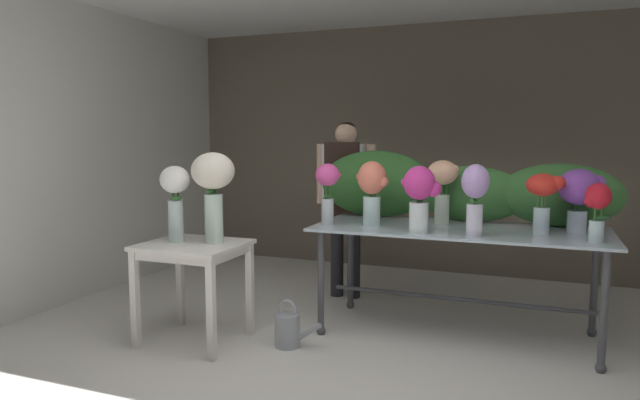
% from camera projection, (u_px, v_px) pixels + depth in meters
% --- Properties ---
extents(ground_plane, '(8.62, 8.62, 0.00)m').
position_uv_depth(ground_plane, '(389.00, 323.00, 4.56)').
color(ground_plane, silver).
extents(wall_back, '(5.80, 0.12, 2.70)m').
position_uv_depth(wall_back, '(436.00, 149.00, 6.22)').
color(wall_back, '#706656').
rests_on(wall_back, ground).
extents(wall_left, '(0.12, 4.04, 2.70)m').
position_uv_depth(wall_left, '(98.00, 151.00, 5.46)').
color(wall_left, silver).
rests_on(wall_left, ground).
extents(display_table_glass, '(2.11, 0.91, 0.83)m').
position_uv_depth(display_table_glass, '(458.00, 243.00, 4.20)').
color(display_table_glass, '#B0C2D0').
rests_on(display_table_glass, ground).
extents(side_table_white, '(0.70, 0.62, 0.73)m').
position_uv_depth(side_table_white, '(193.00, 257.00, 4.09)').
color(side_table_white, silver).
rests_on(side_table_white, ground).
extents(florist, '(0.57, 0.24, 1.62)m').
position_uv_depth(florist, '(345.00, 191.00, 5.19)').
color(florist, '#232328').
rests_on(florist, ground).
extents(foliage_backdrop, '(2.35, 0.30, 0.55)m').
position_uv_depth(foliage_backdrop, '(458.00, 190.00, 4.49)').
color(foliage_backdrop, '#2D6028').
rests_on(foliage_backdrop, display_table_glass).
extents(vase_magenta_snapdragons, '(0.28, 0.22, 0.47)m').
position_uv_depth(vase_magenta_snapdragons, '(420.00, 194.00, 3.96)').
color(vase_magenta_snapdragons, silver).
rests_on(vase_magenta_snapdragons, display_table_glass).
extents(vase_violet_roses, '(0.31, 0.28, 0.45)m').
position_uv_depth(vase_violet_roses, '(579.00, 192.00, 3.95)').
color(vase_violet_roses, silver).
rests_on(vase_violet_roses, display_table_glass).
extents(vase_crimson_lilies, '(0.17, 0.16, 0.38)m').
position_uv_depth(vase_crimson_lilies, '(598.00, 206.00, 3.60)').
color(vase_crimson_lilies, silver).
rests_on(vase_crimson_lilies, display_table_glass).
extents(vase_fuchsia_hydrangea, '(0.19, 0.18, 0.47)m').
position_uv_depth(vase_fuchsia_hydrangea, '(328.00, 186.00, 4.32)').
color(vase_fuchsia_hydrangea, silver).
rests_on(vase_fuchsia_hydrangea, display_table_glass).
extents(vase_coral_anemones, '(0.27, 0.22, 0.49)m').
position_uv_depth(vase_coral_anemones, '(372.00, 188.00, 4.27)').
color(vase_coral_anemones, silver).
rests_on(vase_coral_anemones, display_table_glass).
extents(vase_lilac_peonies, '(0.19, 0.19, 0.49)m').
position_uv_depth(vase_lilac_peonies, '(475.00, 194.00, 3.80)').
color(vase_lilac_peonies, silver).
rests_on(vase_lilac_peonies, display_table_glass).
extents(vase_scarlet_ranunculus, '(0.25, 0.22, 0.42)m').
position_uv_depth(vase_scarlet_ranunculus, '(544.00, 195.00, 3.89)').
color(vase_scarlet_ranunculus, silver).
rests_on(vase_scarlet_ranunculus, display_table_glass).
extents(vase_peach_freesia, '(0.24, 0.23, 0.49)m').
position_uv_depth(vase_peach_freesia, '(442.00, 184.00, 4.34)').
color(vase_peach_freesia, silver).
rests_on(vase_peach_freesia, display_table_glass).
extents(vase_white_roses_tall, '(0.22, 0.21, 0.55)m').
position_uv_depth(vase_white_roses_tall, '(175.00, 195.00, 4.09)').
color(vase_white_roses_tall, silver).
rests_on(vase_white_roses_tall, side_table_white).
extents(vase_cream_lisianthus_tall, '(0.32, 0.31, 0.65)m').
position_uv_depth(vase_cream_lisianthus_tall, '(213.00, 184.00, 4.04)').
color(vase_cream_lisianthus_tall, silver).
rests_on(vase_cream_lisianthus_tall, side_table_white).
extents(watering_can, '(0.35, 0.18, 0.34)m').
position_uv_depth(watering_can, '(288.00, 329.00, 4.04)').
color(watering_can, '#999EA3').
rests_on(watering_can, ground).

